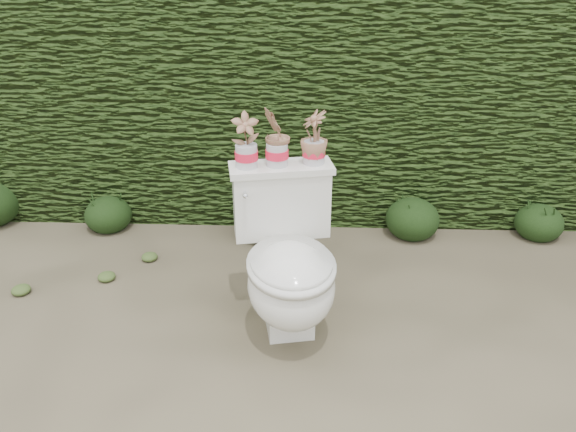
{
  "coord_description": "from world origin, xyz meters",
  "views": [
    {
      "loc": [
        -0.14,
        -2.27,
        1.75
      ],
      "look_at": [
        -0.23,
        0.15,
        0.55
      ],
      "focal_mm": 35.0,
      "sensor_mm": 36.0,
      "label": 1
    }
  ],
  "objects_px": {
    "potted_plant_center": "(277,138)",
    "potted_plant_left": "(246,142)",
    "potted_plant_right": "(314,139)",
    "toilet": "(288,266)"
  },
  "relations": [
    {
      "from": "potted_plant_right",
      "to": "toilet",
      "type": "bearing_deg",
      "value": -47.82
    },
    {
      "from": "potted_plant_center",
      "to": "potted_plant_right",
      "type": "height_order",
      "value": "potted_plant_center"
    },
    {
      "from": "potted_plant_left",
      "to": "potted_plant_center",
      "type": "bearing_deg",
      "value": -5.17
    },
    {
      "from": "potted_plant_left",
      "to": "potted_plant_center",
      "type": "relative_size",
      "value": 0.91
    },
    {
      "from": "potted_plant_left",
      "to": "potted_plant_center",
      "type": "xyz_separation_m",
      "value": [
        0.14,
        0.03,
        0.01
      ]
    },
    {
      "from": "potted_plant_center",
      "to": "potted_plant_left",
      "type": "bearing_deg",
      "value": -71.01
    },
    {
      "from": "potted_plant_center",
      "to": "potted_plant_right",
      "type": "distance_m",
      "value": 0.18
    },
    {
      "from": "toilet",
      "to": "potted_plant_left",
      "type": "distance_m",
      "value": 0.62
    },
    {
      "from": "potted_plant_center",
      "to": "potted_plant_right",
      "type": "bearing_deg",
      "value": 108.99
    },
    {
      "from": "toilet",
      "to": "potted_plant_center",
      "type": "xyz_separation_m",
      "value": [
        -0.06,
        0.23,
        0.56
      ]
    }
  ]
}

